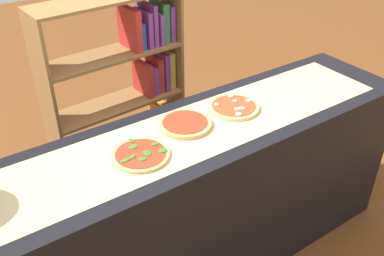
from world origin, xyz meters
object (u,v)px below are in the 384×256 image
Objects in this scene: pizza_spinach_0 at (141,155)px; pizza_mushroom_2 at (234,107)px; pizza_plain_1 at (185,124)px; bookshelf at (135,98)px.

pizza_spinach_0 is 0.60m from pizza_mushroom_2.
pizza_plain_1 is at bearing 18.16° from pizza_spinach_0.
pizza_spinach_0 is 0.99× the size of pizza_plain_1.
pizza_plain_1 is 0.30m from pizza_mushroom_2.
pizza_mushroom_2 is 0.89m from bookshelf.
bookshelf is at bearing 100.78° from pizza_mushroom_2.
bookshelf is (0.44, 0.92, -0.27)m from pizza_spinach_0.
bookshelf reaches higher than pizza_plain_1.
pizza_mushroom_2 is at bearing 8.68° from pizza_spinach_0.
pizza_mushroom_2 is (0.30, -0.01, -0.00)m from pizza_plain_1.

